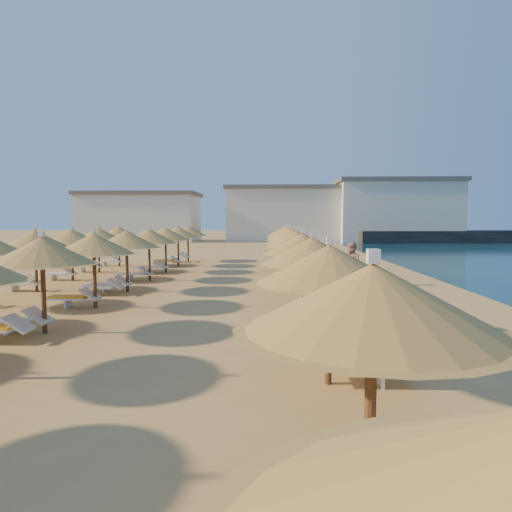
{
  "coord_description": "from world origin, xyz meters",
  "views": [
    {
      "loc": [
        2.0,
        -15.86,
        2.89
      ],
      "look_at": [
        1.33,
        4.0,
        1.3
      ],
      "focal_mm": 32.0,
      "sensor_mm": 36.0,
      "label": 1
    }
  ],
  "objects_px": {
    "jetty": "(474,237)",
    "parasol_row_east": "(300,243)",
    "parasol_row_west": "(112,243)",
    "beachgoer_a": "(352,285)",
    "beachgoer_b": "(351,264)",
    "beachgoer_c": "(326,254)"
  },
  "relations": [
    {
      "from": "jetty",
      "to": "parasol_row_east",
      "type": "bearing_deg",
      "value": -126.55
    },
    {
      "from": "parasol_row_west",
      "to": "beachgoer_a",
      "type": "height_order",
      "value": "parasol_row_west"
    },
    {
      "from": "beachgoer_b",
      "to": "parasol_row_west",
      "type": "bearing_deg",
      "value": -69.55
    },
    {
      "from": "jetty",
      "to": "parasol_row_west",
      "type": "height_order",
      "value": "parasol_row_west"
    },
    {
      "from": "parasol_row_west",
      "to": "beachgoer_b",
      "type": "relative_size",
      "value": 17.23
    },
    {
      "from": "jetty",
      "to": "beachgoer_b",
      "type": "height_order",
      "value": "beachgoer_b"
    },
    {
      "from": "beachgoer_b",
      "to": "jetty",
      "type": "bearing_deg",
      "value": 148.85
    },
    {
      "from": "parasol_row_west",
      "to": "beachgoer_c",
      "type": "distance_m",
      "value": 13.21
    },
    {
      "from": "parasol_row_east",
      "to": "beachgoer_b",
      "type": "distance_m",
      "value": 4.6
    },
    {
      "from": "beachgoer_a",
      "to": "beachgoer_b",
      "type": "height_order",
      "value": "beachgoer_b"
    },
    {
      "from": "beachgoer_a",
      "to": "parasol_row_east",
      "type": "bearing_deg",
      "value": -129.92
    },
    {
      "from": "parasol_row_west",
      "to": "beachgoer_b",
      "type": "bearing_deg",
      "value": 21.79
    },
    {
      "from": "parasol_row_west",
      "to": "beachgoer_a",
      "type": "bearing_deg",
      "value": -9.52
    },
    {
      "from": "parasol_row_east",
      "to": "beachgoer_a",
      "type": "height_order",
      "value": "parasol_row_east"
    },
    {
      "from": "jetty",
      "to": "parasol_row_west",
      "type": "relative_size",
      "value": 0.91
    },
    {
      "from": "parasol_row_west",
      "to": "beachgoer_c",
      "type": "bearing_deg",
      "value": 47.5
    },
    {
      "from": "parasol_row_east",
      "to": "beachgoer_a",
      "type": "distance_m",
      "value": 2.51
    },
    {
      "from": "parasol_row_east",
      "to": "beachgoer_a",
      "type": "relative_size",
      "value": 21.57
    },
    {
      "from": "jetty",
      "to": "beachgoer_a",
      "type": "xyz_separation_m",
      "value": [
        -22.96,
        -43.66,
        0.01
      ]
    },
    {
      "from": "parasol_row_east",
      "to": "beachgoer_a",
      "type": "xyz_separation_m",
      "value": [
        1.62,
        -1.41,
        -1.3
      ]
    },
    {
      "from": "parasol_row_west",
      "to": "beachgoer_c",
      "type": "xyz_separation_m",
      "value": [
        8.9,
        9.71,
        -1.12
      ]
    },
    {
      "from": "parasol_row_east",
      "to": "beachgoer_b",
      "type": "bearing_deg",
      "value": 56.03
    }
  ]
}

